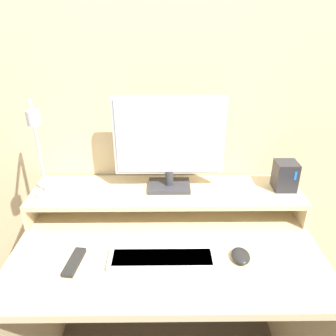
% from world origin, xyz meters
% --- Properties ---
extents(wall_back, '(6.00, 0.05, 2.50)m').
position_xyz_m(wall_back, '(0.00, 0.73, 1.25)').
color(wall_back, beige).
rests_on(wall_back, ground_plane).
extents(desk, '(1.17, 0.70, 0.73)m').
position_xyz_m(desk, '(0.00, 0.35, 0.52)').
color(desk, beige).
rests_on(desk, ground_plane).
extents(monitor_shelf, '(1.17, 0.28, 0.11)m').
position_xyz_m(monitor_shelf, '(0.00, 0.56, 0.83)').
color(monitor_shelf, beige).
rests_on(monitor_shelf, desk).
extents(monitor, '(0.46, 0.13, 0.41)m').
position_xyz_m(monitor, '(0.01, 0.58, 1.06)').
color(monitor, '#38383D').
rests_on(monitor, monitor_shelf).
extents(desk_lamp, '(0.14, 0.22, 0.41)m').
position_xyz_m(desk_lamp, '(-0.48, 0.46, 1.06)').
color(desk_lamp, silver).
rests_on(desk_lamp, monitor_shelf).
extents(router_dock, '(0.09, 0.09, 0.13)m').
position_xyz_m(router_dock, '(0.51, 0.56, 0.91)').
color(router_dock, '#28282D').
rests_on(router_dock, monitor_shelf).
extents(keyboard, '(0.39, 0.11, 0.02)m').
position_xyz_m(keyboard, '(-0.02, 0.23, 0.74)').
color(keyboard, silver).
rests_on(keyboard, desk).
extents(mouse, '(0.07, 0.09, 0.03)m').
position_xyz_m(mouse, '(0.27, 0.24, 0.75)').
color(mouse, black).
rests_on(mouse, desk).
extents(remote_control, '(0.06, 0.15, 0.02)m').
position_xyz_m(remote_control, '(-0.33, 0.22, 0.74)').
color(remote_control, black).
rests_on(remote_control, desk).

